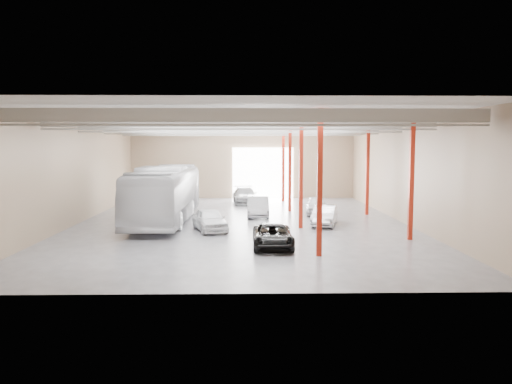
{
  "coord_description": "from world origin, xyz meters",
  "views": [
    {
      "loc": [
        0.31,
        -33.4,
        5.32
      ],
      "look_at": [
        0.98,
        -0.77,
        2.2
      ],
      "focal_mm": 35.0,
      "sensor_mm": 36.0,
      "label": 1
    }
  ],
  "objects_px": {
    "car_row_c": "(245,195)",
    "car_right_far": "(316,205)",
    "car_right_near": "(325,215)",
    "black_sedan": "(273,236)",
    "car_row_a": "(210,219)",
    "coach_bus": "(165,194)",
    "car_row_b": "(258,206)"
  },
  "relations": [
    {
      "from": "black_sedan",
      "to": "car_row_b",
      "type": "relative_size",
      "value": 0.98
    },
    {
      "from": "coach_bus",
      "to": "car_row_c",
      "type": "bearing_deg",
      "value": 63.2
    },
    {
      "from": "car_right_far",
      "to": "car_row_c",
      "type": "bearing_deg",
      "value": 134.23
    },
    {
      "from": "car_row_b",
      "to": "car_right_far",
      "type": "relative_size",
      "value": 1.13
    },
    {
      "from": "car_row_b",
      "to": "car_right_far",
      "type": "height_order",
      "value": "car_row_b"
    },
    {
      "from": "coach_bus",
      "to": "car_row_b",
      "type": "xyz_separation_m",
      "value": [
        6.44,
        2.5,
        -1.19
      ]
    },
    {
      "from": "car_row_c",
      "to": "car_right_far",
      "type": "xyz_separation_m",
      "value": [
        5.48,
        -6.98,
        -0.06
      ]
    },
    {
      "from": "coach_bus",
      "to": "car_row_a",
      "type": "relative_size",
      "value": 3.37
    },
    {
      "from": "car_row_b",
      "to": "car_row_c",
      "type": "distance_m",
      "value": 8.16
    },
    {
      "from": "black_sedan",
      "to": "car_row_c",
      "type": "height_order",
      "value": "car_row_c"
    },
    {
      "from": "car_row_c",
      "to": "car_right_far",
      "type": "distance_m",
      "value": 8.88
    },
    {
      "from": "coach_bus",
      "to": "car_right_near",
      "type": "relative_size",
      "value": 3.42
    },
    {
      "from": "car_row_a",
      "to": "car_right_far",
      "type": "bearing_deg",
      "value": 26.38
    },
    {
      "from": "coach_bus",
      "to": "black_sedan",
      "type": "bearing_deg",
      "value": -51.45
    },
    {
      "from": "car_row_a",
      "to": "car_row_b",
      "type": "height_order",
      "value": "car_row_b"
    },
    {
      "from": "black_sedan",
      "to": "car_row_a",
      "type": "relative_size",
      "value": 1.07
    },
    {
      "from": "coach_bus",
      "to": "black_sedan",
      "type": "xyz_separation_m",
      "value": [
        6.93,
        -8.84,
        -1.32
      ]
    },
    {
      "from": "car_row_c",
      "to": "car_right_near",
      "type": "relative_size",
      "value": 1.25
    },
    {
      "from": "black_sedan",
      "to": "car_row_a",
      "type": "height_order",
      "value": "car_row_a"
    },
    {
      "from": "car_row_a",
      "to": "car_right_far",
      "type": "xyz_separation_m",
      "value": [
        7.64,
        7.26,
        -0.03
      ]
    },
    {
      "from": "coach_bus",
      "to": "car_row_a",
      "type": "bearing_deg",
      "value": -47.33
    },
    {
      "from": "car_right_far",
      "to": "car_row_b",
      "type": "bearing_deg",
      "value": -159.95
    },
    {
      "from": "coach_bus",
      "to": "car_row_b",
      "type": "height_order",
      "value": "coach_bus"
    },
    {
      "from": "car_row_a",
      "to": "car_row_c",
      "type": "bearing_deg",
      "value": 64.23
    },
    {
      "from": "car_row_b",
      "to": "car_right_far",
      "type": "xyz_separation_m",
      "value": [
        4.5,
        1.12,
        -0.06
      ]
    },
    {
      "from": "car_row_a",
      "to": "car_right_near",
      "type": "bearing_deg",
      "value": -2.71
    },
    {
      "from": "car_right_near",
      "to": "car_right_far",
      "type": "distance_m",
      "value": 5.35
    },
    {
      "from": "coach_bus",
      "to": "car_right_near",
      "type": "distance_m",
      "value": 10.94
    },
    {
      "from": "car_row_a",
      "to": "car_right_near",
      "type": "relative_size",
      "value": 1.01
    },
    {
      "from": "car_row_a",
      "to": "car_right_near",
      "type": "xyz_separation_m",
      "value": [
        7.43,
        1.91,
        -0.03
      ]
    },
    {
      "from": "car_row_a",
      "to": "coach_bus",
      "type": "bearing_deg",
      "value": 115.09
    },
    {
      "from": "car_row_b",
      "to": "car_row_c",
      "type": "height_order",
      "value": "car_row_b"
    }
  ]
}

